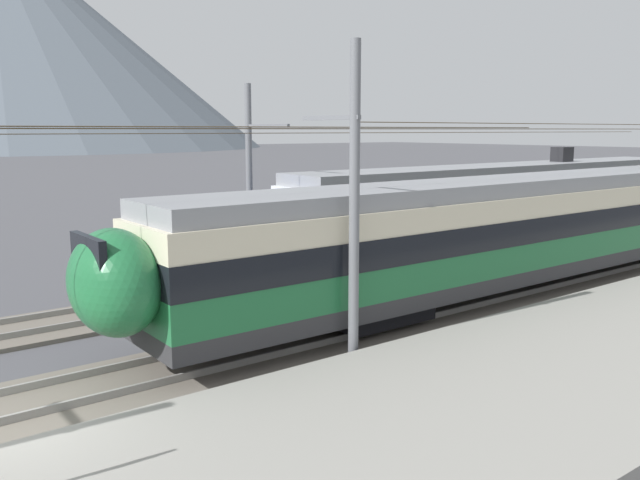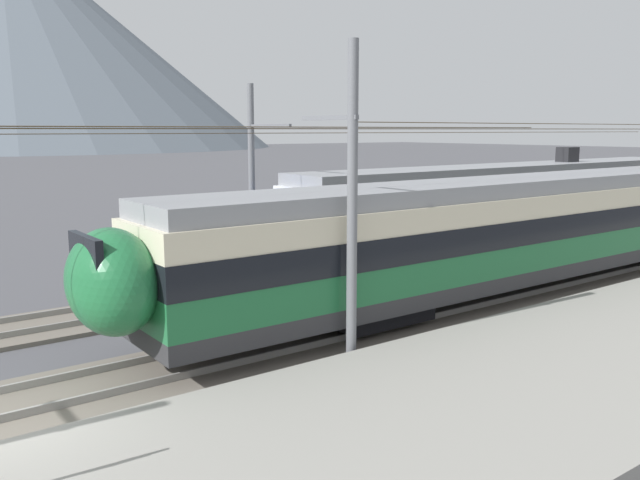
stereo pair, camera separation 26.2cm
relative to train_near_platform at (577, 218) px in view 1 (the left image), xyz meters
The scene contains 5 objects.
ground_plane 19.63m from the train_near_platform, behind, with size 400.00×400.00×0.00m, color #4C4C51.
train_near_platform is the anchor object (origin of this frame).
train_far_track 6.05m from the train_near_platform, 61.40° to the left, with size 25.77×2.87×4.27m.
catenary_mast_mid 12.19m from the train_near_platform, behind, with size 44.95×2.05×7.33m.
catenary_mast_far_side 11.79m from the train_near_platform, 140.10° to the left, with size 44.95×2.70×7.01m.
Camera 1 is at (-2.16, -11.72, 5.37)m, focal length 37.14 mm.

